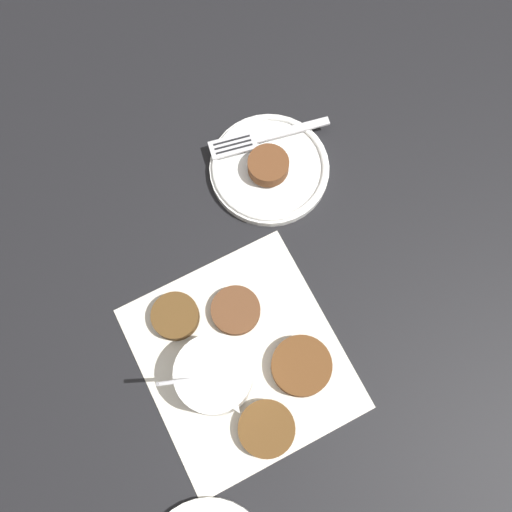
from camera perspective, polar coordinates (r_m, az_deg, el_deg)
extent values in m
plane|color=black|center=(0.80, -2.23, -10.98)|extent=(4.00, 4.00, 0.00)
cube|color=silver|center=(0.80, -1.39, -9.67)|extent=(0.30, 0.29, 0.00)
cylinder|color=white|center=(0.77, -3.99, -11.29)|extent=(0.10, 0.10, 0.06)
cylinder|color=#C65123|center=(0.78, -3.93, -11.37)|extent=(0.08, 0.08, 0.03)
cone|color=white|center=(0.74, -2.04, -14.06)|extent=(0.02, 0.02, 0.02)
cylinder|color=silver|center=(0.74, -6.48, -11.66)|extent=(0.03, 0.06, 0.10)
cylinder|color=brown|center=(0.80, -1.96, -5.20)|extent=(0.07, 0.07, 0.01)
cylinder|color=brown|center=(0.78, 1.00, -16.14)|extent=(0.07, 0.07, 0.02)
cylinder|color=brown|center=(0.79, 4.34, -10.41)|extent=(0.08, 0.08, 0.02)
cylinder|color=brown|center=(0.81, -7.69, -5.70)|extent=(0.06, 0.06, 0.02)
cylinder|color=white|center=(0.87, 1.27, 8.26)|extent=(0.17, 0.17, 0.01)
torus|color=white|center=(0.87, 1.29, 8.51)|extent=(0.17, 0.17, 0.01)
cylinder|color=brown|center=(0.85, 1.17, 8.62)|extent=(0.06, 0.06, 0.02)
cube|color=silver|center=(0.89, 3.49, 11.90)|extent=(0.05, 0.11, 0.00)
cube|color=silver|center=(0.87, -2.21, 10.49)|extent=(0.05, 0.07, 0.00)
cube|color=black|center=(0.88, -2.34, 10.96)|extent=(0.02, 0.05, 0.00)
cube|color=black|center=(0.87, -2.21, 10.56)|extent=(0.02, 0.05, 0.00)
cube|color=black|center=(0.87, -2.09, 10.15)|extent=(0.02, 0.05, 0.00)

